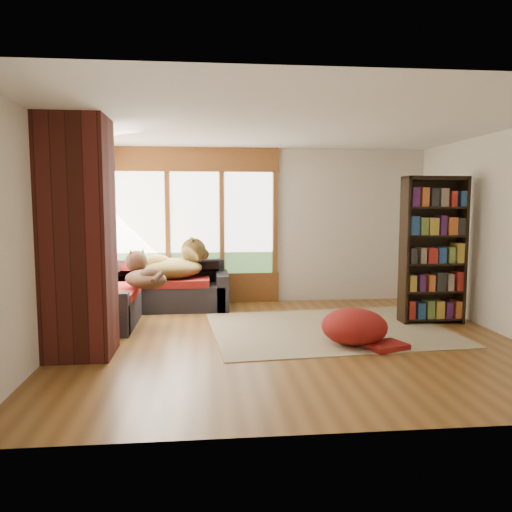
{
  "coord_description": "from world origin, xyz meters",
  "views": [
    {
      "loc": [
        -1.01,
        -5.92,
        1.67
      ],
      "look_at": [
        -0.33,
        0.95,
        0.95
      ],
      "focal_mm": 35.0,
      "sensor_mm": 36.0,
      "label": 1
    }
  ],
  "objects_px": {
    "pouf": "(354,326)",
    "dog_brindle": "(143,270)",
    "bookshelf": "(433,250)",
    "sectional_sofa": "(145,294)",
    "area_rug": "(328,329)",
    "dog_tan": "(177,259)",
    "brick_chimney": "(78,238)"
  },
  "relations": [
    {
      "from": "pouf",
      "to": "dog_brindle",
      "type": "height_order",
      "value": "dog_brindle"
    },
    {
      "from": "bookshelf",
      "to": "sectional_sofa",
      "type": "bearing_deg",
      "value": 166.74
    },
    {
      "from": "sectional_sofa",
      "to": "pouf",
      "type": "distance_m",
      "value": 3.31
    },
    {
      "from": "area_rug",
      "to": "dog_brindle",
      "type": "height_order",
      "value": "dog_brindle"
    },
    {
      "from": "pouf",
      "to": "dog_tan",
      "type": "xyz_separation_m",
      "value": [
        -2.22,
        2.13,
        0.59
      ]
    },
    {
      "from": "area_rug",
      "to": "bookshelf",
      "type": "relative_size",
      "value": 1.5
    },
    {
      "from": "brick_chimney",
      "to": "dog_brindle",
      "type": "relative_size",
      "value": 2.84
    },
    {
      "from": "bookshelf",
      "to": "dog_brindle",
      "type": "relative_size",
      "value": 2.24
    },
    {
      "from": "brick_chimney",
      "to": "pouf",
      "type": "height_order",
      "value": "brick_chimney"
    },
    {
      "from": "sectional_sofa",
      "to": "dog_brindle",
      "type": "bearing_deg",
      "value": -80.24
    },
    {
      "from": "bookshelf",
      "to": "area_rug",
      "type": "bearing_deg",
      "value": -170.92
    },
    {
      "from": "sectional_sofa",
      "to": "dog_brindle",
      "type": "height_order",
      "value": "dog_brindle"
    },
    {
      "from": "sectional_sofa",
      "to": "pouf",
      "type": "bearing_deg",
      "value": -31.56
    },
    {
      "from": "pouf",
      "to": "dog_tan",
      "type": "height_order",
      "value": "dog_tan"
    },
    {
      "from": "brick_chimney",
      "to": "dog_tan",
      "type": "height_order",
      "value": "brick_chimney"
    },
    {
      "from": "brick_chimney",
      "to": "sectional_sofa",
      "type": "bearing_deg",
      "value": 77.71
    },
    {
      "from": "area_rug",
      "to": "brick_chimney",
      "type": "bearing_deg",
      "value": -164.41
    },
    {
      "from": "bookshelf",
      "to": "dog_tan",
      "type": "distance_m",
      "value": 3.81
    },
    {
      "from": "brick_chimney",
      "to": "bookshelf",
      "type": "xyz_separation_m",
      "value": [
        4.54,
        1.08,
        -0.27
      ]
    },
    {
      "from": "pouf",
      "to": "bookshelf",
      "type": "bearing_deg",
      "value": 34.28
    },
    {
      "from": "pouf",
      "to": "dog_brindle",
      "type": "distance_m",
      "value": 2.97
    },
    {
      "from": "sectional_sofa",
      "to": "area_rug",
      "type": "xyz_separation_m",
      "value": [
        2.55,
        -1.21,
        -0.3
      ]
    },
    {
      "from": "pouf",
      "to": "dog_brindle",
      "type": "bearing_deg",
      "value": 154.07
    },
    {
      "from": "brick_chimney",
      "to": "area_rug",
      "type": "height_order",
      "value": "brick_chimney"
    },
    {
      "from": "bookshelf",
      "to": "pouf",
      "type": "bearing_deg",
      "value": -145.72
    },
    {
      "from": "bookshelf",
      "to": "brick_chimney",
      "type": "bearing_deg",
      "value": -166.58
    },
    {
      "from": "dog_brindle",
      "to": "bookshelf",
      "type": "bearing_deg",
      "value": -127.85
    },
    {
      "from": "area_rug",
      "to": "pouf",
      "type": "height_order",
      "value": "pouf"
    },
    {
      "from": "brick_chimney",
      "to": "pouf",
      "type": "distance_m",
      "value": 3.32
    },
    {
      "from": "dog_tan",
      "to": "dog_brindle",
      "type": "bearing_deg",
      "value": -123.49
    },
    {
      "from": "brick_chimney",
      "to": "dog_tan",
      "type": "bearing_deg",
      "value": 67.73
    },
    {
      "from": "brick_chimney",
      "to": "area_rug",
      "type": "xyz_separation_m",
      "value": [
        3.0,
        0.84,
        -1.29
      ]
    }
  ]
}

